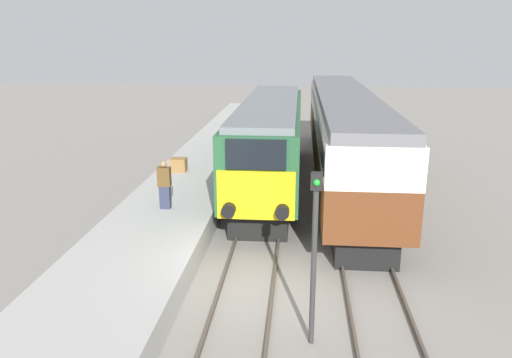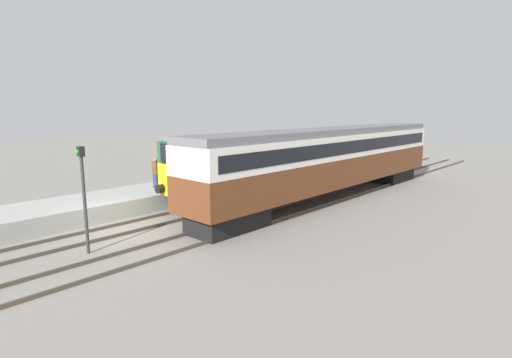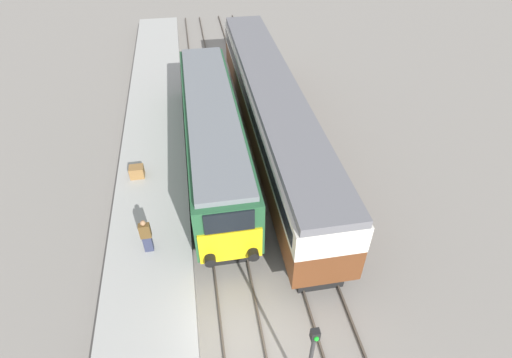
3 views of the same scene
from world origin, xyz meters
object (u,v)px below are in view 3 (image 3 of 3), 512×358
Objects in this scene: person_on_platform at (146,236)px; luggage_crate at (137,172)px; passenger_carriage at (272,109)px; locomotive at (213,133)px.

person_on_platform is 5.04m from luggage_crate.
passenger_carriage reaches higher than person_on_platform.
locomotive is at bearing -158.57° from passenger_carriage.
person_on_platform is (-3.27, -6.21, -0.48)m from locomotive.
passenger_carriage is 7.96m from luggage_crate.
luggage_crate is (-7.40, -2.59, -1.37)m from passenger_carriage.
luggage_crate is at bearing -162.55° from locomotive.
passenger_carriage is at bearing 19.30° from luggage_crate.
locomotive is 4.32m from luggage_crate.
locomotive is at bearing 62.22° from person_on_platform.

